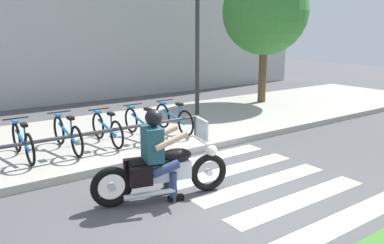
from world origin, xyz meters
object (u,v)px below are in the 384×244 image
rider (158,148)px  bicycle_2 (23,142)px  bicycle_3 (67,134)px  bike_rack (76,137)px  bicycle_5 (142,123)px  tree_near_rack (265,12)px  bicycle_4 (107,129)px  street_lamp (197,29)px  motorcycle (163,171)px  bicycle_6 (174,118)px

rider → bicycle_2: 3.12m
bicycle_3 → bike_rack: bicycle_3 is taller
bicycle_5 → tree_near_rack: 6.39m
rider → bicycle_4: (0.35, 2.78, -0.33)m
bicycle_5 → street_lamp: bearing=27.1°
motorcycle → bicycle_2: 3.15m
motorcycle → rider: bearing=164.1°
bicycle_4 → bike_rack: (-0.86, -0.55, 0.09)m
bicycle_2 → bicycle_4: size_ratio=1.04×
bicycle_2 → bike_rack: size_ratio=0.28×
rider → bicycle_4: size_ratio=0.91×
bicycle_2 → bike_rack: 1.02m
bicycle_6 → bicycle_3: bearing=180.0°
rider → bicycle_2: rider is taller
bicycle_2 → street_lamp: 5.63m
bicycle_2 → street_lamp: bearing=14.2°
motorcycle → bicycle_4: motorcycle is taller
bicycle_3 → bicycle_6: 2.57m
bicycle_3 → bicycle_6: (2.57, -0.00, -0.00)m
motorcycle → bicycle_5: (1.13, 2.80, 0.03)m
bicycle_2 → street_lamp: street_lamp is taller
bike_rack → bicycle_4: bearing=32.9°
bicycle_4 → bicycle_6: 1.71m
bicycle_3 → bicycle_4: bearing=0.0°
street_lamp → motorcycle: bearing=-131.6°
motorcycle → bicycle_5: size_ratio=1.29×
bicycle_3 → bicycle_4: (0.86, 0.00, -0.01)m
bicycle_3 → tree_near_rack: (7.27, 1.68, 2.66)m
bicycle_5 → tree_near_rack: bearing=16.8°
bicycle_3 → bicycle_5: bicycle_3 is taller
motorcycle → bicycle_6: motorcycle is taller
motorcycle → bicycle_2: bearing=117.1°
bicycle_2 → street_lamp: size_ratio=0.38×
motorcycle → bike_rack: 2.33m
motorcycle → tree_near_rack: tree_near_rack is taller
bicycle_2 → bicycle_4: (1.71, -0.00, -0.00)m
bicycle_2 → bike_rack: (0.86, -0.55, 0.08)m
rider → bicycle_3: size_ratio=0.84×
bicycle_2 → bicycle_5: bicycle_2 is taller
rider → street_lamp: 5.77m
rider → street_lamp: bearing=47.7°
bicycle_5 → bicycle_6: size_ratio=1.04×
bicycle_6 → street_lamp: size_ratio=0.38×
motorcycle → bicycle_4: size_ratio=1.38×
bicycle_4 → bicycle_5: 0.86m
bicycle_6 → street_lamp: (1.64, 1.28, 2.09)m
bicycle_3 → bicycle_4: 0.86m
rider → bicycle_4: 2.82m
bike_rack → street_lamp: 5.01m
bicycle_3 → bicycle_6: bearing=-0.0°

